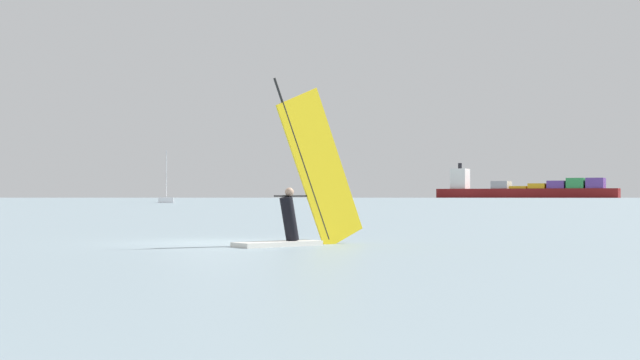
{
  "coord_description": "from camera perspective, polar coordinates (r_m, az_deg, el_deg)",
  "views": [
    {
      "loc": [
        7.23,
        -21.84,
        1.21
      ],
      "look_at": [
        1.89,
        4.26,
        1.72
      ],
      "focal_mm": 48.96,
      "sensor_mm": 36.0,
      "label": 1
    }
  ],
  "objects": [
    {
      "name": "ground_plane",
      "position": [
        23.04,
        -6.76,
        -4.09
      ],
      "size": [
        4000.0,
        4000.0,
        0.0
      ],
      "primitive_type": "plane",
      "color": "gray"
    },
    {
      "name": "cargo_ship",
      "position": [
        915.36,
        13.37,
        -0.61
      ],
      "size": [
        183.33,
        67.03,
        36.59
      ],
      "rotation": [
        0.0,
        0.0,
        6.07
      ],
      "color": "maroon",
      "rests_on": "ground_plane"
    },
    {
      "name": "small_sailboat",
      "position": [
        172.67,
        -10.01,
        -1.2
      ],
      "size": [
        5.66,
        8.89,
        10.3
      ],
      "rotation": [
        0.0,
        0.0,
        5.07
      ],
      "color": "white",
      "rests_on": "ground_plane"
    },
    {
      "name": "windsurfer",
      "position": [
        21.57,
        -1.34,
        -1.51
      ],
      "size": [
        2.78,
        3.12,
        4.24
      ],
      "rotation": [
        0.0,
        0.0,
        4.0
      ],
      "color": "white",
      "rests_on": "ground_plane"
    }
  ]
}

